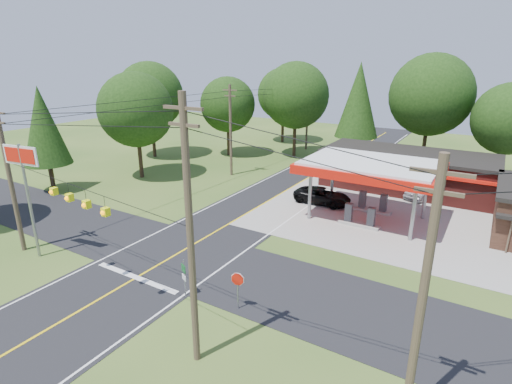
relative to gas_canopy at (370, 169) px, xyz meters
The scene contains 18 objects.
ground 16.38m from the gas_canopy, 124.70° to the right, with size 120.00×120.00×0.00m, color #35551E.
main_highway 16.37m from the gas_canopy, 124.70° to the right, with size 8.00×120.00×0.02m, color black.
cross_road 16.37m from the gas_canopy, 124.70° to the right, with size 70.00×7.00×0.02m, color black.
lane_center_yellow 16.37m from the gas_canopy, 124.70° to the right, with size 0.15×110.00×0.00m, color yellow.
gas_canopy is the anchor object (origin of this frame).
convenience_store 10.31m from the gas_canopy, 84.28° to the left, with size 16.40×7.55×3.80m.
utility_pole_near_right 20.13m from the gas_canopy, 94.29° to the right, with size 1.80×0.30×11.50m.
utility_pole_near_left 25.83m from the gas_canopy, 135.78° to the right, with size 1.80×0.30×10.00m.
utility_pole_far_left 17.74m from the gas_canopy, 163.61° to the left, with size 1.80×0.30×10.00m.
utility_pole_right_b 19.80m from the gas_canopy, 69.27° to the right, with size 1.80×0.30×10.00m.
utility_pole_north 26.92m from the gas_canopy, 125.17° to the left, with size 0.30×0.30×9.50m.
overhead_beacons 21.56m from the gas_canopy, 117.76° to the right, with size 17.04×2.04×1.03m.
treeline_backdrop 14.09m from the gas_canopy, 126.61° to the left, with size 70.27×51.59×13.30m.
suv_car 5.93m from the gas_canopy, 161.57° to the left, with size 5.13×5.13×1.43m, color black.
sedan_car 9.22m from the gas_canopy, 69.44° to the left, with size 4.63×4.63×1.58m, color silver.
big_stop_sign 24.60m from the gas_canopy, 132.81° to the right, with size 2.81×0.51×7.62m.
octagonal_stop_sign 16.36m from the gas_canopy, 97.12° to the right, with size 0.75×0.20×2.17m.
route_sign_post 17.57m from the gas_canopy, 107.47° to the right, with size 0.43×0.22×2.24m.
Camera 1 is at (17.22, -17.92, 12.56)m, focal length 28.00 mm.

